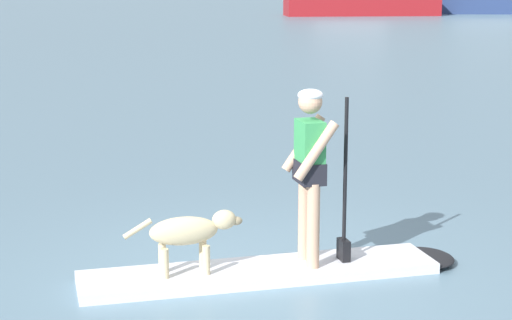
% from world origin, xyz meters
% --- Properties ---
extents(ground_plane, '(400.00, 400.00, 0.00)m').
position_xyz_m(ground_plane, '(0.00, 0.00, 0.00)').
color(ground_plane, slate).
extents(paddleboard, '(3.66, 1.43, 0.10)m').
position_xyz_m(paddleboard, '(0.22, 0.05, 0.05)').
color(paddleboard, silver).
rests_on(paddleboard, ground_plane).
extents(person_paddler, '(0.66, 0.55, 1.64)m').
position_xyz_m(person_paddler, '(0.48, 0.11, 1.05)').
color(person_paddler, tan).
rests_on(person_paddler, paddleboard).
extents(dog, '(1.07, 0.36, 0.57)m').
position_xyz_m(dog, '(-0.64, -0.14, 0.48)').
color(dog, '#CCB78C').
rests_on(dog, paddleboard).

